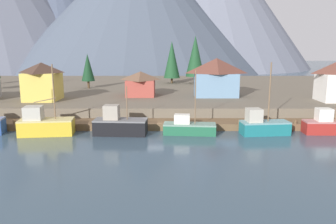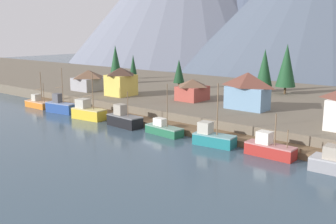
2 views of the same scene
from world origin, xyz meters
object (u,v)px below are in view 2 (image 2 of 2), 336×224
fishing_boat_teal (213,137)px  conifer_mid_left (286,65)px  conifer_mid_right (265,68)px  house_red (192,89)px  conifer_near_right (116,61)px  fishing_boat_black (124,119)px  house_grey (89,80)px  conifer_back_left (179,71)px  fishing_boat_blue (61,107)px  house_blue (247,90)px  fishing_boat_orange (38,103)px  house_yellow (121,81)px  fishing_boat_green (164,129)px  conifer_near_left (133,65)px  fishing_boat_yellow (88,112)px  fishing_boat_red (269,148)px

fishing_boat_teal → conifer_mid_left: bearing=92.7°
conifer_mid_left → conifer_mid_right: (-5.82, 0.46, -0.89)m
house_red → conifer_near_right: bearing=165.8°
fishing_boat_black → conifer_mid_right: bearing=83.0°
house_grey → conifer_back_left: 23.18m
fishing_boat_black → fishing_boat_teal: 19.57m
fishing_boat_blue → house_blue: size_ratio=1.17×
fishing_boat_blue → house_blue: 39.80m
fishing_boat_teal → house_red: 26.74m
fishing_boat_blue → conifer_mid_right: conifer_mid_right is taller
fishing_boat_orange → house_yellow: (13.26, 13.68, 4.87)m
house_blue → house_grey: (-43.20, -3.48, -1.03)m
fishing_boat_black → conifer_mid_right: conifer_mid_right is taller
fishing_boat_orange → conifer_mid_right: 54.96m
house_grey → fishing_boat_blue: bearing=-61.0°
house_red → conifer_mid_left: size_ratio=0.53×
conifer_back_left → conifer_mid_left: bearing=21.9°
house_yellow → house_grey: house_yellow is taller
conifer_back_left → house_grey: bearing=-135.3°
house_red → conifer_mid_right: (6.18, 21.65, 3.57)m
house_grey → house_red: bearing=9.6°
fishing_boat_green → house_blue: (6.12, 17.71, 5.23)m
house_grey → conifer_near_left: bearing=109.2°
conifer_back_left → fishing_boat_blue: bearing=-105.4°
conifer_mid_left → conifer_mid_right: size_ratio=1.13×
fishing_boat_teal → conifer_near_left: conifer_near_left is taller
conifer_back_left → fishing_boat_yellow: bearing=-88.0°
fishing_boat_red → house_red: (-27.38, 18.89, 3.65)m
house_blue → house_yellow: (-30.87, -3.95, -0.31)m
conifer_mid_left → fishing_boat_blue: bearing=-129.2°
fishing_boat_yellow → conifer_mid_left: bearing=53.7°
conifer_back_left → house_yellow: bearing=-103.8°
conifer_mid_left → conifer_mid_right: conifer_mid_left is taller
house_grey → fishing_boat_red: bearing=-13.9°
house_yellow → conifer_near_right: (-16.50, 13.79, 3.05)m
fishing_boat_orange → house_blue: bearing=21.0°
house_red → fishing_boat_black: bearing=-94.2°
fishing_boat_blue → fishing_boat_yellow: size_ratio=1.02×
fishing_boat_orange → fishing_boat_blue: 8.91m
fishing_boat_green → house_red: (-8.04, 19.16, 3.93)m
fishing_boat_red → conifer_mid_left: (-15.38, 40.08, 8.11)m
house_blue → conifer_mid_right: size_ratio=0.79×
fishing_boat_blue → conifer_mid_left: size_ratio=0.82×
fishing_boat_green → house_grey: (-37.08, 14.22, 4.20)m
fishing_boat_orange → conifer_near_left: 40.33m
fishing_boat_blue → conifer_mid_left: (33.07, 40.51, 7.98)m
fishing_boat_orange → conifer_near_right: bearing=95.9°
fishing_boat_orange → conifer_mid_right: (36.15, 40.72, 7.45)m
house_red → conifer_near_right: conifer_near_right is taller
house_red → conifer_mid_right: bearing=74.1°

